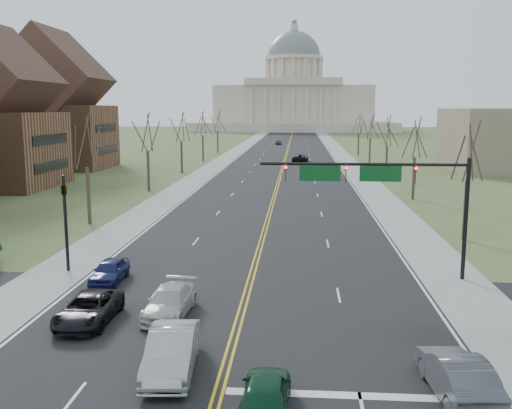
% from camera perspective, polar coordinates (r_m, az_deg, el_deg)
% --- Properties ---
extents(ground, '(600.00, 600.00, 0.00)m').
position_cam_1_polar(ground, '(22.41, -3.35, -16.93)').
color(ground, '#47572B').
rests_on(ground, ground).
extents(road, '(20.00, 380.00, 0.01)m').
position_cam_1_polar(road, '(130.28, 3.08, 5.17)').
color(road, black).
rests_on(road, ground).
extents(cross_road, '(120.00, 14.00, 0.01)m').
position_cam_1_polar(cross_road, '(27.87, -1.69, -11.44)').
color(cross_road, black).
rests_on(cross_road, ground).
extents(sidewalk_left, '(4.00, 380.00, 0.03)m').
position_cam_1_polar(sidewalk_left, '(131.08, -2.19, 5.21)').
color(sidewalk_left, gray).
rests_on(sidewalk_left, ground).
extents(sidewalk_right, '(4.00, 380.00, 0.03)m').
position_cam_1_polar(sidewalk_right, '(130.58, 8.38, 5.10)').
color(sidewalk_right, gray).
rests_on(sidewalk_right, ground).
extents(center_line, '(0.42, 380.00, 0.01)m').
position_cam_1_polar(center_line, '(130.28, 3.08, 5.17)').
color(center_line, gold).
rests_on(center_line, road).
extents(edge_line_left, '(0.15, 380.00, 0.01)m').
position_cam_1_polar(edge_line_left, '(130.85, -1.23, 5.20)').
color(edge_line_left, silver).
rests_on(edge_line_left, road).
extents(edge_line_right, '(0.15, 380.00, 0.01)m').
position_cam_1_polar(edge_line_right, '(130.44, 7.41, 5.11)').
color(edge_line_right, silver).
rests_on(edge_line_right, road).
extents(stop_bar, '(9.50, 0.50, 0.01)m').
position_cam_1_polar(stop_bar, '(21.46, 10.34, -18.30)').
color(stop_bar, silver).
rests_on(stop_bar, road).
extents(capitol, '(90.00, 60.00, 50.00)m').
position_cam_1_polar(capitol, '(269.83, 3.77, 10.45)').
color(capitol, beige).
rests_on(capitol, ground).
extents(signal_mast, '(12.12, 0.44, 7.20)m').
position_cam_1_polar(signal_mast, '(33.96, 12.22, 2.20)').
color(signal_mast, black).
rests_on(signal_mast, ground).
extents(signal_left, '(0.32, 0.36, 6.00)m').
position_cam_1_polar(signal_left, '(36.82, -18.55, -0.75)').
color(signal_left, black).
rests_on(signal_left, ground).
extents(tree_r_0, '(3.74, 3.74, 8.50)m').
position_cam_1_polar(tree_r_0, '(45.81, 20.51, 4.66)').
color(tree_r_0, '#3A2C22').
rests_on(tree_r_0, ground).
extents(tree_l_0, '(3.96, 3.96, 9.00)m').
position_cam_1_polar(tree_l_0, '(51.32, -16.63, 5.77)').
color(tree_l_0, '#3A2C22').
rests_on(tree_l_0, ground).
extents(tree_r_1, '(3.74, 3.74, 8.50)m').
position_cam_1_polar(tree_r_1, '(65.22, 15.65, 6.20)').
color(tree_r_1, '#3A2C22').
rests_on(tree_r_1, ground).
extents(tree_l_1, '(3.96, 3.96, 9.00)m').
position_cam_1_polar(tree_l_1, '(70.34, -10.83, 6.92)').
color(tree_l_1, '#3A2C22').
rests_on(tree_l_1, ground).
extents(tree_r_2, '(3.74, 3.74, 8.50)m').
position_cam_1_polar(tree_r_2, '(84.90, 13.03, 7.01)').
color(tree_r_2, '#3A2C22').
rests_on(tree_r_2, ground).
extents(tree_l_2, '(3.96, 3.96, 9.00)m').
position_cam_1_polar(tree_l_2, '(89.79, -7.50, 7.55)').
color(tree_l_2, '#3A2C22').
rests_on(tree_l_2, ground).
extents(tree_r_3, '(3.74, 3.74, 8.50)m').
position_cam_1_polar(tree_r_3, '(104.70, 11.38, 7.51)').
color(tree_r_3, '#3A2C22').
rests_on(tree_r_3, ground).
extents(tree_l_3, '(3.96, 3.96, 9.00)m').
position_cam_1_polar(tree_l_3, '(109.44, -5.36, 7.94)').
color(tree_l_3, '#3A2C22').
rests_on(tree_l_3, ground).
extents(tree_r_4, '(3.74, 3.74, 8.50)m').
position_cam_1_polar(tree_r_4, '(124.57, 10.26, 7.84)').
color(tree_r_4, '#3A2C22').
rests_on(tree_r_4, ground).
extents(tree_l_4, '(3.96, 3.96, 9.00)m').
position_cam_1_polar(tree_l_4, '(129.20, -3.87, 8.20)').
color(tree_l_4, '#3A2C22').
rests_on(tree_l_4, ground).
extents(bldg_left_far, '(17.10, 14.28, 23.25)m').
position_cam_1_polar(bldg_left_far, '(102.33, -19.41, 8.79)').
color(bldg_left_far, brown).
rests_on(bldg_left_far, ground).
extents(car_nb_inner_lead, '(1.70, 4.08, 1.38)m').
position_cam_1_polar(car_nb_inner_lead, '(19.85, 0.96, -18.34)').
color(car_nb_inner_lead, '#0D3A20').
rests_on(car_nb_inner_lead, road).
extents(car_nb_outer_lead, '(2.11, 4.93, 1.58)m').
position_cam_1_polar(car_nb_outer_lead, '(21.94, 19.46, -15.78)').
color(car_nb_outer_lead, '#494B50').
rests_on(car_nb_outer_lead, road).
extents(car_sb_inner_lead, '(2.16, 5.12, 1.64)m').
position_cam_1_polar(car_sb_inner_lead, '(22.71, -8.44, -14.33)').
color(car_sb_inner_lead, '#9C9FA3').
rests_on(car_sb_inner_lead, road).
extents(car_sb_outer_lead, '(2.24, 4.84, 1.34)m').
position_cam_1_polar(car_sb_outer_lead, '(28.39, -16.40, -9.98)').
color(car_sb_outer_lead, black).
rests_on(car_sb_outer_lead, road).
extents(car_sb_inner_second, '(2.16, 4.80, 1.37)m').
position_cam_1_polar(car_sb_inner_second, '(28.47, -8.63, -9.61)').
color(car_sb_inner_second, '#B2B2B2').
rests_on(car_sb_inner_second, road).
extents(car_sb_outer_second, '(1.61, 3.94, 1.34)m').
position_cam_1_polar(car_sb_outer_second, '(34.41, -14.44, -6.44)').
color(car_sb_outer_second, navy).
rests_on(car_sb_outer_second, road).
extents(car_far_nb, '(3.22, 5.93, 1.58)m').
position_cam_1_polar(car_far_nb, '(107.65, 4.45, 4.65)').
color(car_far_nb, black).
rests_on(car_far_nb, road).
extents(car_far_sb, '(2.10, 4.27, 1.40)m').
position_cam_1_polar(car_far_sb, '(160.78, 2.24, 6.26)').
color(car_far_sb, '#4C4E54').
rests_on(car_far_sb, road).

